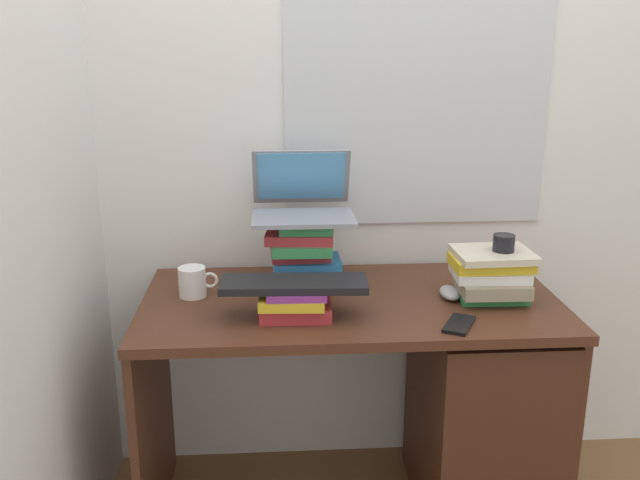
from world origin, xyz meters
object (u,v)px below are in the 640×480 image
book_stack_keyboard_riser (295,302)px  cell_phone (459,324)px  desk (449,399)px  book_stack_side (491,274)px  keyboard (294,284)px  computer_mouse (450,293)px  laptop (302,200)px  mug (193,282)px  water_bottle (502,267)px  book_stack_tall (303,255)px

book_stack_keyboard_riser → cell_phone: 0.47m
desk → book_stack_side: bearing=-4.0°
keyboard → computer_mouse: size_ratio=4.04×
laptop → mug: 0.43m
book_stack_keyboard_riser → mug: mug is taller
water_bottle → keyboard: bearing=-170.8°
computer_mouse → cell_phone: (-0.03, -0.21, -0.01)m
computer_mouse → cell_phone: computer_mouse is taller
desk → computer_mouse: bearing=158.3°
keyboard → cell_phone: size_ratio=3.09×
book_stack_keyboard_riser → laptop: size_ratio=0.66×
cell_phone → desk: bearing=106.6°
computer_mouse → mug: size_ratio=0.84×
laptop → keyboard: 0.36m
desk → book_stack_tall: book_stack_tall is taller
book_stack_keyboard_riser → computer_mouse: size_ratio=2.02×
book_stack_side → water_bottle: bearing=2.3°
laptop → mug: size_ratio=2.60×
keyboard → computer_mouse: bearing=16.0°
mug → book_stack_side: bearing=-5.4°
water_bottle → mug: bearing=174.9°
cell_phone → mug: bearing=-172.2°
desk → mug: (-0.81, 0.08, 0.39)m
desk → water_bottle: (0.14, -0.01, 0.45)m
computer_mouse → water_bottle: size_ratio=0.51×
computer_mouse → cell_phone: 0.22m
desk → book_stack_side: book_stack_side is taller
book_stack_side → laptop: laptop is taller
desk → cell_phone: 0.41m
computer_mouse → book_stack_side: bearing=-6.5°
book_stack_keyboard_riser → water_bottle: (0.64, 0.10, 0.06)m
book_stack_tall → book_stack_side: book_stack_tall is taller
book_stack_tall → mug: bearing=-171.4°
desk → book_stack_tall: size_ratio=5.34×
book_stack_tall → laptop: size_ratio=0.75×
keyboard → book_stack_side: bearing=12.1°
book_stack_keyboard_riser → laptop: 0.39m
book_stack_tall → computer_mouse: (0.45, -0.12, -0.09)m
book_stack_keyboard_riser → book_stack_tall: bearing=81.8°
cell_phone → book_stack_tall: bearing=169.6°
cell_phone → book_stack_keyboard_riser: bearing=-163.6°
keyboard → mug: (-0.31, 0.19, -0.05)m
computer_mouse → water_bottle: bearing=-4.7°
keyboard → cell_phone: 0.48m
book_stack_keyboard_riser → book_stack_side: bearing=9.7°
book_stack_keyboard_riser → mug: 0.36m
keyboard → computer_mouse: (0.49, 0.12, -0.08)m
book_stack_tall → water_bottle: book_stack_tall is taller
book_stack_side → book_stack_keyboard_riser: bearing=-170.3°
laptop → desk: bearing=-23.1°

